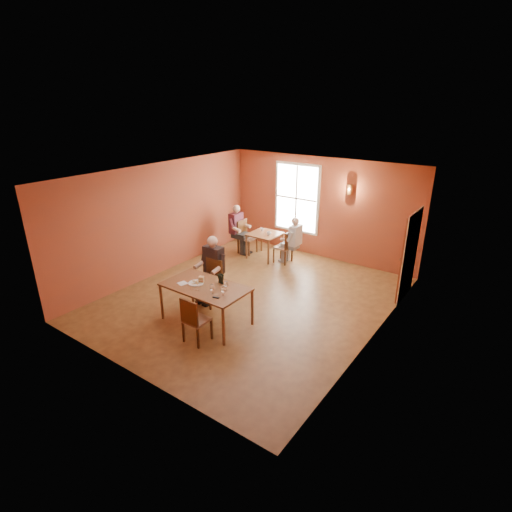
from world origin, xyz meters
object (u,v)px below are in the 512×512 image
Objects in this scene: chair_diner_main at (209,283)px; diner_white at (284,241)px; chair_diner_white at (283,246)px; second_table at (265,245)px; diner_maroon at (247,230)px; chair_diner_maroon at (248,237)px; diner_main at (208,274)px; chair_empty at (197,319)px; main_table at (206,304)px.

chair_diner_main is 3.19m from diner_white.
chair_diner_main is at bearing 178.44° from diner_white.
chair_diner_main reaches higher than chair_diner_white.
second_table is 0.60× the size of diner_maroon.
second_table is 0.84× the size of chair_diner_maroon.
second_table is 0.66m from chair_diner_maroon.
diner_main is 1.56× the size of chair_diner_white.
chair_diner_white is (0.65, 0.00, 0.10)m from second_table.
chair_empty is 4.56m from diner_white.
chair_diner_main is 0.79× the size of diner_white.
chair_diner_maroon reaches higher than second_table.
diner_main reaches higher than chair_diner_main.
chair_diner_main is 1.56m from chair_empty.
second_table is at bearing 107.47° from chair_empty.
chair_diner_white is (0.06, 3.19, -0.05)m from chair_diner_main.
chair_empty reaches higher than second_table.
main_table is 3.87m from diner_white.
diner_main is (-0.50, 0.62, 0.34)m from main_table.
diner_maroon is (-1.33, 0.00, 0.24)m from chair_diner_white.
chair_empty is 4.72m from second_table.
chair_diner_maroon is (-1.30, 0.00, 0.03)m from chair_diner_white.
diner_main is 1.05× the size of diner_maroon.
chair_diner_white is 1.35m from diner_maroon.
chair_diner_maroon is at bearing -68.71° from chair_diner_main.
chair_empty is 4.56m from chair_diner_white.
diner_main is at bearing 178.46° from diner_white.
diner_main reaches higher than chair_diner_maroon.
diner_maroon is (-0.68, 0.00, 0.35)m from second_table.
chair_diner_main is 0.70× the size of diner_main.
diner_main is 1.47× the size of chair_diner_maroon.
diner_maroon reaches higher than chair_diner_main.
diner_maroon reaches higher than second_table.
main_table is 1.76× the size of chair_diner_maroon.
chair_diner_white is at bearing 99.67° from chair_empty.
diner_main reaches higher than chair_diner_white.
diner_white reaches higher than chair_diner_white.
main_table is 0.83m from chair_diner_main.
second_table is (-1.09, 3.84, -0.05)m from main_table.
diner_white is at bearing -91.54° from diner_main.
diner_main reaches higher than second_table.
second_table is at bearing 105.89° from main_table.
diner_white is (-0.76, 4.50, 0.19)m from chair_empty.
second_table is at bearing 90.00° from chair_diner_white.
chair_diner_main is 1.23× the size of second_table.
diner_white reaches higher than chair_diner_main.
chair_empty reaches higher than chair_diner_white.
chair_diner_maroon reaches higher than chair_diner_white.
chair_diner_main reaches higher than chair_diner_maroon.
chair_diner_maroon is at bearing 114.64° from chair_empty.
second_table is 0.76m from diner_maroon.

